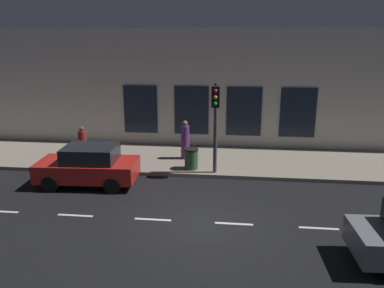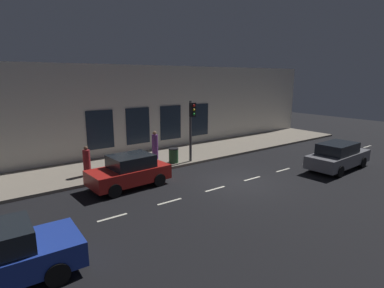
{
  "view_description": "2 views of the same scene",
  "coord_description": "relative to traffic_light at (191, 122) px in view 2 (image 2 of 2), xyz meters",
  "views": [
    {
      "loc": [
        -11.39,
        -0.98,
        5.74
      ],
      "look_at": [
        1.7,
        0.53,
        2.09
      ],
      "focal_mm": 37.0,
      "sensor_mm": 36.0,
      "label": 1
    },
    {
      "loc": [
        -10.62,
        10.88,
        5.26
      ],
      "look_at": [
        3.43,
        0.44,
        1.48
      ],
      "focal_mm": 28.84,
      "sensor_mm": 36.0,
      "label": 2
    }
  ],
  "objects": [
    {
      "name": "pedestrian_0",
      "position": [
        1.07,
        6.11,
        -1.77
      ],
      "size": [
        0.44,
        0.44,
        1.6
      ],
      "rotation": [
        0.0,
        0.0,
        4.53
      ],
      "color": "maroon",
      "rests_on": "sidewalk"
    },
    {
      "name": "ground_plane",
      "position": [
        -4.25,
        0.13,
        -2.65
      ],
      "size": [
        60.0,
        60.0,
        0.0
      ],
      "primitive_type": "plane",
      "color": "black"
    },
    {
      "name": "parked_car_0",
      "position": [
        -1.49,
        4.87,
        -1.86
      ],
      "size": [
        2.09,
        3.92,
        1.58
      ],
      "rotation": [
        0.0,
        0.0,
        0.05
      ],
      "color": "red",
      "rests_on": "ground"
    },
    {
      "name": "traffic_light",
      "position": [
        0.0,
        0.0,
        0.0
      ],
      "size": [
        0.5,
        0.32,
        3.75
      ],
      "color": "#424244",
      "rests_on": "sidewalk"
    },
    {
      "name": "building_facade",
      "position": [
        4.54,
        0.13,
        0.39
      ],
      "size": [
        0.65,
        32.0,
        6.08
      ],
      "color": "beige",
      "rests_on": "ground"
    },
    {
      "name": "parked_car_2",
      "position": [
        -6.01,
        -6.15,
        -1.86
      ],
      "size": [
        1.97,
        4.65,
        1.58
      ],
      "rotation": [
        0.0,
        0.0,
        3.19
      ],
      "color": "slate",
      "rests_on": "ground"
    },
    {
      "name": "sidewalk",
      "position": [
        2.0,
        0.13,
        -2.57
      ],
      "size": [
        4.5,
        32.0,
        0.15
      ],
      "color": "gray",
      "rests_on": "ground"
    },
    {
      "name": "trash_bin",
      "position": [
        0.45,
        1.03,
        -2.05
      ],
      "size": [
        0.61,
        0.61,
        0.9
      ],
      "color": "#2D5633",
      "rests_on": "sidewalk"
    },
    {
      "name": "pedestrian_1",
      "position": [
        1.89,
        1.49,
        -1.67
      ],
      "size": [
        0.46,
        0.46,
        1.8
      ],
      "rotation": [
        0.0,
        0.0,
        6.07
      ],
      "color": "#5B2D70",
      "rests_on": "sidewalk"
    },
    {
      "name": "lane_centre_line",
      "position": [
        -4.25,
        -0.87,
        -2.64
      ],
      "size": [
        0.12,
        27.2,
        0.01
      ],
      "color": "beige",
      "rests_on": "ground"
    }
  ]
}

